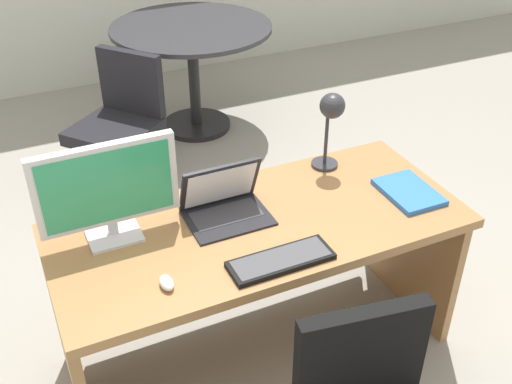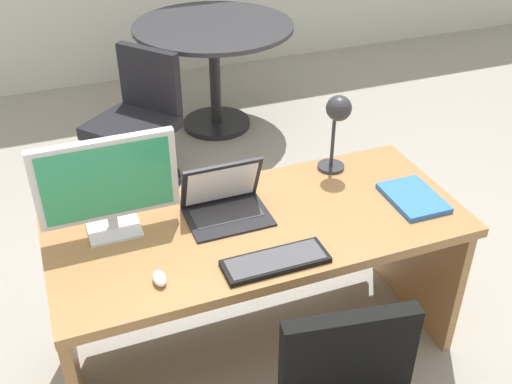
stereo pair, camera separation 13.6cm
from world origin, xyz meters
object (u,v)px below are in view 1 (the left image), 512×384
at_px(keyboard, 281,260).
at_px(mouse, 167,283).
at_px(book, 409,192).
at_px(laptop, 223,199).
at_px(desk_lamp, 331,115).
at_px(desk, 255,255).
at_px(monitor, 107,188).
at_px(meeting_table, 193,52).
at_px(meeting_chair_near, 121,137).

distance_m(keyboard, mouse, 0.42).
bearing_deg(keyboard, book, 14.01).
bearing_deg(book, laptop, 165.24).
bearing_deg(book, keyboard, -165.99).
relative_size(keyboard, desk_lamp, 1.06).
bearing_deg(laptop, keyboard, -79.52).
bearing_deg(laptop, desk, -34.18).
bearing_deg(keyboard, monitor, 141.58).
xyz_separation_m(laptop, meeting_table, (0.61, 2.09, -0.20)).
bearing_deg(mouse, laptop, 43.15).
bearing_deg(book, monitor, 169.13).
bearing_deg(monitor, desk, -10.58).
distance_m(keyboard, meeting_table, 2.53).
height_order(mouse, book, mouse).
distance_m(book, meeting_chair_near, 1.95).
relative_size(desk, mouse, 19.95).
distance_m(keyboard, desk_lamp, 0.74).
bearing_deg(meeting_chair_near, book, -64.14).
distance_m(monitor, laptop, 0.47).
bearing_deg(meeting_table, meeting_chair_near, -140.61).
bearing_deg(keyboard, meeting_chair_near, 94.37).
distance_m(desk, meeting_table, 2.22).
bearing_deg(desk_lamp, book, -58.22).
relative_size(desk_lamp, book, 1.30).
bearing_deg(monitor, book, -10.87).
xyz_separation_m(mouse, meeting_table, (0.96, 2.41, -0.15)).
bearing_deg(keyboard, laptop, 100.48).
xyz_separation_m(laptop, mouse, (-0.34, -0.32, -0.05)).
relative_size(monitor, desk_lamp, 1.43).
xyz_separation_m(desk, meeting_chair_near, (-0.18, 1.59, -0.18)).
distance_m(desk, desk_lamp, 0.68).
bearing_deg(keyboard, meeting_table, 77.50).
relative_size(keyboard, mouse, 4.71).
height_order(desk, book, book).
distance_m(keyboard, book, 0.71).
distance_m(monitor, keyboard, 0.68).
bearing_deg(meeting_chair_near, desk_lamp, -65.63).
bearing_deg(keyboard, desk, 83.04).
relative_size(keyboard, meeting_table, 0.34).
xyz_separation_m(monitor, keyboard, (0.51, -0.40, -0.21)).
bearing_deg(laptop, meeting_chair_near, 92.86).
height_order(laptop, meeting_table, laptop).
xyz_separation_m(monitor, meeting_table, (1.05, 2.06, -0.36)).
height_order(monitor, desk_lamp, monitor).
distance_m(desk, monitor, 0.70).
height_order(keyboard, meeting_chair_near, meeting_chair_near).
relative_size(mouse, meeting_table, 0.07).
bearing_deg(desk, desk_lamp, 23.95).
xyz_separation_m(desk, keyboard, (-0.04, -0.30, 0.21)).
xyz_separation_m(desk, book, (0.65, -0.13, 0.21)).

